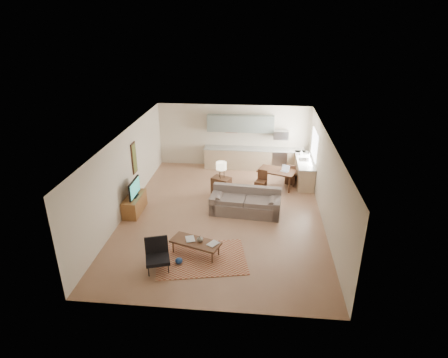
# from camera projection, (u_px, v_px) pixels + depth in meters

# --- Properties ---
(room) EXTENTS (9.00, 9.00, 9.00)m
(room) POSITION_uv_depth(u_px,v_px,m) (223.00, 177.00, 12.02)
(room) COLOR #8F6449
(room) RESTS_ON ground
(kitchen_counter_back) EXTENTS (4.26, 0.64, 0.92)m
(kitchen_counter_back) POSITION_uv_depth(u_px,v_px,m) (254.00, 159.00, 16.10)
(kitchen_counter_back) COLOR tan
(kitchen_counter_back) RESTS_ON ground
(kitchen_counter_right) EXTENTS (0.64, 2.26, 0.92)m
(kitchen_counter_right) POSITION_uv_depth(u_px,v_px,m) (304.00, 171.00, 14.84)
(kitchen_counter_right) COLOR tan
(kitchen_counter_right) RESTS_ON ground
(kitchen_range) EXTENTS (0.62, 0.62, 0.90)m
(kitchen_range) POSITION_uv_depth(u_px,v_px,m) (279.00, 160.00, 16.01)
(kitchen_range) COLOR #A5A8AD
(kitchen_range) RESTS_ON ground
(kitchen_microwave) EXTENTS (0.62, 0.40, 0.35)m
(kitchen_microwave) POSITION_uv_depth(u_px,v_px,m) (281.00, 135.00, 15.58)
(kitchen_microwave) COLOR #A5A8AD
(kitchen_microwave) RESTS_ON room
(upper_cabinets) EXTENTS (2.80, 0.34, 0.70)m
(upper_cabinets) POSITION_uv_depth(u_px,v_px,m) (241.00, 124.00, 15.69)
(upper_cabinets) COLOR slate
(upper_cabinets) RESTS_ON room
(window_right) EXTENTS (0.02, 1.40, 1.05)m
(window_right) POSITION_uv_depth(u_px,v_px,m) (314.00, 145.00, 14.38)
(window_right) COLOR white
(window_right) RESTS_ON room
(wall_art_left) EXTENTS (0.06, 0.42, 1.10)m
(wall_art_left) POSITION_uv_depth(u_px,v_px,m) (134.00, 158.00, 13.04)
(wall_art_left) COLOR olive
(wall_art_left) RESTS_ON room
(triptych) EXTENTS (1.70, 0.04, 0.50)m
(triptych) POSITION_uv_depth(u_px,v_px,m) (231.00, 127.00, 15.94)
(triptych) COLOR beige
(triptych) RESTS_ON room
(rug) EXTENTS (2.69, 2.11, 0.02)m
(rug) POSITION_uv_depth(u_px,v_px,m) (202.00, 259.00, 10.24)
(rug) COLOR brown
(rug) RESTS_ON floor
(sofa) EXTENTS (2.50, 1.27, 0.84)m
(sofa) POSITION_uv_depth(u_px,v_px,m) (245.00, 202.00, 12.47)
(sofa) COLOR #695B54
(sofa) RESTS_ON floor
(coffee_table) EXTENTS (1.50, 0.97, 0.42)m
(coffee_table) POSITION_uv_depth(u_px,v_px,m) (196.00, 248.00, 10.36)
(coffee_table) COLOR #4B2D1B
(coffee_table) RESTS_ON floor
(book_a) EXTENTS (0.44, 0.47, 0.03)m
(book_a) POSITION_uv_depth(u_px,v_px,m) (186.00, 240.00, 10.34)
(book_a) COLOR maroon
(book_a) RESTS_ON coffee_table
(book_b) EXTENTS (0.52, 0.53, 0.02)m
(book_b) POSITION_uv_depth(u_px,v_px,m) (210.00, 242.00, 10.22)
(book_b) COLOR navy
(book_b) RESTS_ON coffee_table
(vase) EXTENTS (0.25, 0.25, 0.18)m
(vase) POSITION_uv_depth(u_px,v_px,m) (200.00, 239.00, 10.25)
(vase) COLOR black
(vase) RESTS_ON coffee_table
(armchair) EXTENTS (0.89, 0.89, 0.81)m
(armchair) POSITION_uv_depth(u_px,v_px,m) (157.00, 256.00, 9.67)
(armchair) COLOR black
(armchair) RESTS_ON floor
(tv_credenza) EXTENTS (0.49, 1.27, 0.59)m
(tv_credenza) POSITION_uv_depth(u_px,v_px,m) (135.00, 204.00, 12.58)
(tv_credenza) COLOR brown
(tv_credenza) RESTS_ON floor
(tv) EXTENTS (0.10, 0.98, 0.59)m
(tv) POSITION_uv_depth(u_px,v_px,m) (134.00, 188.00, 12.34)
(tv) COLOR black
(tv) RESTS_ON tv_credenza
(console_table) EXTENTS (0.77, 0.66, 0.76)m
(console_table) POSITION_uv_depth(u_px,v_px,m) (221.00, 187.00, 13.60)
(console_table) COLOR #382013
(console_table) RESTS_ON floor
(table_lamp) EXTENTS (0.45, 0.45, 0.61)m
(table_lamp) POSITION_uv_depth(u_px,v_px,m) (221.00, 170.00, 13.32)
(table_lamp) COLOR beige
(table_lamp) RESTS_ON console_table
(dining_table) EXTENTS (1.58, 1.23, 0.70)m
(dining_table) POSITION_uv_depth(u_px,v_px,m) (276.00, 179.00, 14.39)
(dining_table) COLOR #382013
(dining_table) RESTS_ON floor
(dining_chair_near) EXTENTS (0.50, 0.51, 0.80)m
(dining_chair_near) POSITION_uv_depth(u_px,v_px,m) (261.00, 181.00, 14.04)
(dining_chair_near) COLOR #382013
(dining_chair_near) RESTS_ON floor
(dining_chair_far) EXTENTS (0.51, 0.52, 0.83)m
(dining_chair_far) POSITION_uv_depth(u_px,v_px,m) (291.00, 173.00, 14.70)
(dining_chair_far) COLOR #382013
(dining_chair_far) RESTS_ON floor
(laptop) EXTENTS (0.37, 0.34, 0.22)m
(laptop) POSITION_uv_depth(u_px,v_px,m) (285.00, 169.00, 14.10)
(laptop) COLOR #A5A8AD
(laptop) RESTS_ON dining_table
(soap_bottle) EXTENTS (0.12, 0.12, 0.19)m
(soap_bottle) POSITION_uv_depth(u_px,v_px,m) (301.00, 153.00, 15.14)
(soap_bottle) COLOR beige
(soap_bottle) RESTS_ON kitchen_counter_right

